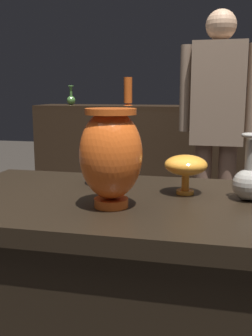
{
  "coord_description": "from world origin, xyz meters",
  "views": [
    {
      "loc": [
        0.21,
        -1.12,
        1.11
      ],
      "look_at": [
        -0.03,
        -0.05,
        0.9
      ],
      "focal_mm": 42.64,
      "sensor_mm": 36.0,
      "label": 1
    }
  ],
  "objects_px": {
    "shelf_vase_center": "(191,92)",
    "shelf_vase_far_left": "(71,99)",
    "vase_right_accent": "(186,166)",
    "vase_tall_behind": "(248,180)",
    "shelf_vase_left": "(128,92)",
    "visitor_center_back": "(217,120)",
    "vase_left_accent": "(106,159)",
    "vase_centerpiece": "(111,154)"
  },
  "relations": [
    {
      "from": "shelf_vase_center",
      "to": "shelf_vase_far_left",
      "type": "xyz_separation_m",
      "value": [
        -1.04,
        0.07,
        -0.06
      ]
    },
    {
      "from": "vase_right_accent",
      "to": "shelf_vase_center",
      "type": "height_order",
      "value": "shelf_vase_center"
    },
    {
      "from": "vase_tall_behind",
      "to": "shelf_vase_left",
      "type": "height_order",
      "value": "shelf_vase_left"
    },
    {
      "from": "shelf_vase_center",
      "to": "visitor_center_back",
      "type": "xyz_separation_m",
      "value": [
        0.22,
        -0.74,
        -0.17
      ]
    },
    {
      "from": "visitor_center_back",
      "to": "vase_left_accent",
      "type": "bearing_deg",
      "value": 75.53
    },
    {
      "from": "shelf_vase_center",
      "to": "visitor_center_back",
      "type": "distance_m",
      "value": 0.79
    },
    {
      "from": "shelf_vase_far_left",
      "to": "vase_left_accent",
      "type": "bearing_deg",
      "value": -66.72
    },
    {
      "from": "shelf_vase_center",
      "to": "shelf_vase_left",
      "type": "distance_m",
      "value": 0.52
    },
    {
      "from": "vase_centerpiece",
      "to": "shelf_vase_center",
      "type": "distance_m",
      "value": 2.27
    },
    {
      "from": "vase_right_accent",
      "to": "visitor_center_back",
      "type": "xyz_separation_m",
      "value": [
        0.09,
        1.34,
        0.04
      ]
    },
    {
      "from": "visitor_center_back",
      "to": "shelf_vase_center",
      "type": "bearing_deg",
      "value": -72.42
    },
    {
      "from": "vase_centerpiece",
      "to": "vase_right_accent",
      "type": "relative_size",
      "value": 2.05
    },
    {
      "from": "vase_centerpiece",
      "to": "shelf_vase_far_left",
      "type": "bearing_deg",
      "value": 112.77
    },
    {
      "from": "vase_left_accent",
      "to": "shelf_vase_left",
      "type": "height_order",
      "value": "shelf_vase_left"
    },
    {
      "from": "vase_left_accent",
      "to": "shelf_vase_far_left",
      "type": "bearing_deg",
      "value": 113.28
    },
    {
      "from": "vase_left_accent",
      "to": "vase_right_accent",
      "type": "distance_m",
      "value": 0.28
    },
    {
      "from": "vase_tall_behind",
      "to": "shelf_vase_center",
      "type": "bearing_deg",
      "value": 98.32
    },
    {
      "from": "shelf_vase_center",
      "to": "shelf_vase_far_left",
      "type": "bearing_deg",
      "value": 176.18
    },
    {
      "from": "vase_centerpiece",
      "to": "vase_left_accent",
      "type": "distance_m",
      "value": 0.27
    },
    {
      "from": "shelf_vase_center",
      "to": "vase_tall_behind",
      "type": "bearing_deg",
      "value": -81.68
    },
    {
      "from": "vase_right_accent",
      "to": "shelf_vase_far_left",
      "type": "distance_m",
      "value": 2.45
    },
    {
      "from": "vase_left_accent",
      "to": "shelf_vase_center",
      "type": "xyz_separation_m",
      "value": [
        0.14,
        2.01,
        0.22
      ]
    },
    {
      "from": "shelf_vase_center",
      "to": "shelf_vase_left",
      "type": "height_order",
      "value": "shelf_vase_left"
    },
    {
      "from": "shelf_vase_left",
      "to": "shelf_vase_far_left",
      "type": "distance_m",
      "value": 0.53
    },
    {
      "from": "vase_centerpiece",
      "to": "visitor_center_back",
      "type": "bearing_deg",
      "value": 79.76
    },
    {
      "from": "vase_centerpiece",
      "to": "vase_left_accent",
      "type": "height_order",
      "value": "vase_centerpiece"
    },
    {
      "from": "shelf_vase_left",
      "to": "shelf_vase_far_left",
      "type": "height_order",
      "value": "shelf_vase_left"
    },
    {
      "from": "vase_centerpiece",
      "to": "shelf_vase_far_left",
      "type": "relative_size",
      "value": 1.61
    },
    {
      "from": "vase_tall_behind",
      "to": "shelf_vase_left",
      "type": "distance_m",
      "value": 2.31
    },
    {
      "from": "vase_right_accent",
      "to": "shelf_vase_far_left",
      "type": "height_order",
      "value": "shelf_vase_far_left"
    },
    {
      "from": "vase_right_accent",
      "to": "shelf_vase_center",
      "type": "distance_m",
      "value": 2.09
    },
    {
      "from": "shelf_vase_center",
      "to": "visitor_center_back",
      "type": "height_order",
      "value": "visitor_center_back"
    },
    {
      "from": "vase_left_accent",
      "to": "vase_right_accent",
      "type": "bearing_deg",
      "value": -14.11
    },
    {
      "from": "shelf_vase_left",
      "to": "visitor_center_back",
      "type": "xyz_separation_m",
      "value": [
        0.74,
        -0.77,
        -0.17
      ]
    },
    {
      "from": "vase_tall_behind",
      "to": "shelf_vase_far_left",
      "type": "distance_m",
      "value": 2.57
    },
    {
      "from": "shelf_vase_center",
      "to": "visitor_center_back",
      "type": "bearing_deg",
      "value": -73.78
    },
    {
      "from": "visitor_center_back",
      "to": "vase_tall_behind",
      "type": "bearing_deg",
      "value": 95.26
    },
    {
      "from": "vase_centerpiece",
      "to": "vase_tall_behind",
      "type": "distance_m",
      "value": 0.41
    },
    {
      "from": "vase_right_accent",
      "to": "shelf_vase_far_left",
      "type": "relative_size",
      "value": 0.79
    },
    {
      "from": "vase_centerpiece",
      "to": "shelf_vase_left",
      "type": "height_order",
      "value": "shelf_vase_left"
    },
    {
      "from": "vase_centerpiece",
      "to": "visitor_center_back",
      "type": "xyz_separation_m",
      "value": [
        0.28,
        1.52,
        -0.02
      ]
    },
    {
      "from": "vase_left_accent",
      "to": "vase_right_accent",
      "type": "height_order",
      "value": "vase_right_accent"
    }
  ]
}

